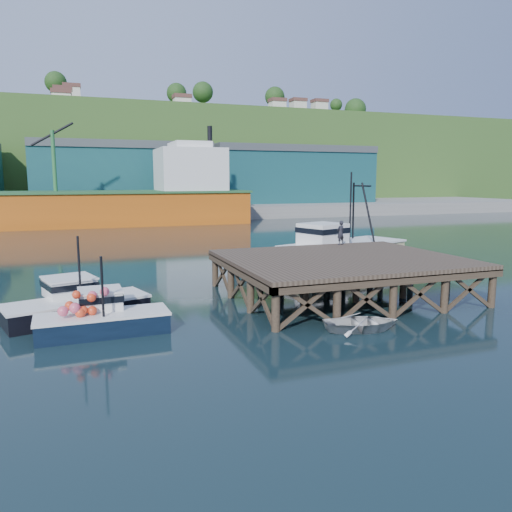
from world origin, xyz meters
name	(u,v)px	position (x,y,z in m)	size (l,w,h in m)	color
ground	(244,304)	(0.00, 0.00, 0.00)	(300.00, 300.00, 0.00)	black
wharf	(343,261)	(5.50, -0.19, 1.94)	(12.00, 10.00, 2.62)	brown
far_quay	(121,208)	(0.00, 70.00, 1.00)	(160.00, 40.00, 2.00)	gray
warehouse_mid	(122,178)	(0.00, 65.00, 6.50)	(28.00, 16.00, 9.00)	#1A5654
warehouse_right	(285,178)	(30.00, 65.00, 6.50)	(30.00, 16.00, 9.00)	#1A5654
cargo_ship	(69,201)	(-8.46, 48.00, 3.31)	(55.50, 10.00, 13.75)	#D05D13
hillside	(107,159)	(0.00, 100.00, 11.00)	(220.00, 50.00, 22.00)	#2D511E
boat_navy	(102,317)	(-6.92, -2.42, 0.66)	(5.27, 2.84, 3.27)	black
boat_black	(75,303)	(-7.95, 0.25, 0.70)	(6.56, 5.43, 3.81)	black
trawler	(341,247)	(10.08, 8.09, 1.39)	(10.67, 6.70, 6.73)	#C7BC80
dinghy	(362,323)	(3.22, -5.80, 0.33)	(2.26, 3.16, 0.65)	silver
dockworker	(341,233)	(7.90, 4.40, 2.88)	(0.55, 0.36, 1.52)	black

